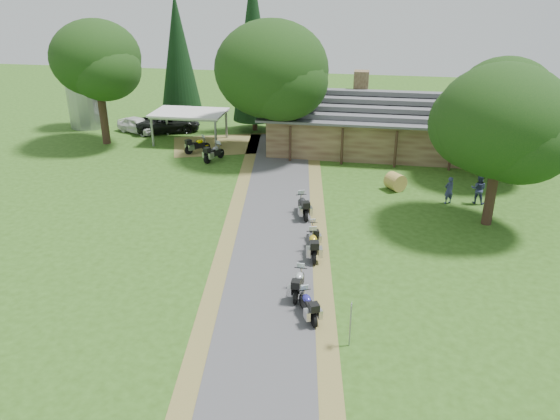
% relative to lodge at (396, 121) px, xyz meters
% --- Properties ---
extents(ground, '(120.00, 120.00, 0.00)m').
position_rel_lodge_xyz_m(ground, '(-6.00, -24.00, -2.45)').
color(ground, '#2B4D15').
rests_on(ground, ground).
extents(driveway, '(51.95, 51.95, 0.00)m').
position_rel_lodge_xyz_m(driveway, '(-6.50, -20.00, -2.45)').
color(driveway, '#414143').
rests_on(driveway, ground).
extents(lodge, '(21.40, 9.40, 4.90)m').
position_rel_lodge_xyz_m(lodge, '(0.00, 0.00, 0.00)').
color(lodge, brown).
rests_on(lodge, ground).
extents(silo, '(3.71, 3.71, 7.11)m').
position_rel_lodge_xyz_m(silo, '(-28.49, 2.57, 1.10)').
color(silo, gray).
rests_on(silo, ground).
extents(carport, '(6.16, 4.14, 2.65)m').
position_rel_lodge_xyz_m(carport, '(-17.33, -0.73, -1.12)').
color(carport, silver).
rests_on(carport, ground).
extents(car_white_sedan, '(4.31, 5.87, 1.80)m').
position_rel_lodge_xyz_m(car_white_sedan, '(-23.04, 1.24, -1.55)').
color(car_white_sedan, white).
rests_on(car_white_sedan, ground).
extents(car_dark_suv, '(5.07, 6.86, 2.42)m').
position_rel_lodge_xyz_m(car_dark_suv, '(-20.42, 2.04, -1.24)').
color(car_dark_suv, black).
rests_on(car_dark_suv, ground).
extents(motorcycle_row_a, '(1.35, 1.91, 1.25)m').
position_rel_lodge_xyz_m(motorcycle_row_a, '(-3.97, -25.06, -1.82)').
color(motorcycle_row_a, '#2A2798').
rests_on(motorcycle_row_a, ground).
extents(motorcycle_row_b, '(0.67, 1.93, 1.31)m').
position_rel_lodge_xyz_m(motorcycle_row_b, '(-4.62, -23.35, -1.80)').
color(motorcycle_row_b, '#A8ACB1').
rests_on(motorcycle_row_b, ground).
extents(motorcycle_row_c, '(1.05, 2.17, 1.42)m').
position_rel_lodge_xyz_m(motorcycle_row_c, '(-4.39, -19.61, -1.74)').
color(motorcycle_row_c, gold).
rests_on(motorcycle_row_c, ground).
extents(motorcycle_row_d, '(0.95, 1.76, 1.15)m').
position_rel_lodge_xyz_m(motorcycle_row_d, '(-4.56, -17.96, -1.88)').
color(motorcycle_row_d, orange).
rests_on(motorcycle_row_d, ground).
extents(motorcycle_row_e, '(1.33, 2.19, 1.43)m').
position_rel_lodge_xyz_m(motorcycle_row_e, '(-5.60, -14.64, -1.74)').
color(motorcycle_row_e, black).
rests_on(motorcycle_row_e, ground).
extents(motorcycle_carport_a, '(1.87, 1.91, 1.38)m').
position_rel_lodge_xyz_m(motorcycle_carport_a, '(-15.80, -3.61, -1.76)').
color(motorcycle_carport_a, '#D1CC00').
rests_on(motorcycle_carport_a, ground).
extents(motorcycle_carport_b, '(1.43, 2.19, 1.43)m').
position_rel_lodge_xyz_m(motorcycle_carport_b, '(-13.88, -5.37, -1.74)').
color(motorcycle_carport_b, gray).
rests_on(motorcycle_carport_b, ground).
extents(person_a, '(0.72, 0.66, 2.08)m').
position_rel_lodge_xyz_m(person_a, '(3.24, -11.07, -1.41)').
color(person_a, navy).
rests_on(person_a, ground).
extents(person_b, '(0.75, 0.63, 2.25)m').
position_rel_lodge_xyz_m(person_b, '(5.08, -10.73, -1.32)').
color(person_b, navy).
rests_on(person_b, ground).
extents(hay_bale, '(1.59, 1.58, 1.18)m').
position_rel_lodge_xyz_m(hay_bale, '(-0.03, -9.28, -1.86)').
color(hay_bale, olive).
rests_on(hay_bale, ground).
extents(sign_post, '(0.35, 0.06, 1.96)m').
position_rel_lodge_xyz_m(sign_post, '(-2.11, -26.73, -1.47)').
color(sign_post, gray).
rests_on(sign_post, ground).
extents(oak_lodge_left, '(8.73, 8.73, 10.95)m').
position_rel_lodge_xyz_m(oak_lodge_left, '(-9.69, -3.07, 3.03)').
color(oak_lodge_left, black).
rests_on(oak_lodge_left, ground).
extents(oak_lodge_right, '(6.58, 6.58, 9.18)m').
position_rel_lodge_xyz_m(oak_lodge_right, '(6.96, -5.52, 2.14)').
color(oak_lodge_right, black).
rests_on(oak_lodge_right, ground).
extents(oak_driveway, '(7.37, 7.37, 9.92)m').
position_rel_lodge_xyz_m(oak_driveway, '(5.17, -13.87, 2.51)').
color(oak_driveway, black).
rests_on(oak_driveway, ground).
extents(oak_silo, '(7.26, 7.26, 11.56)m').
position_rel_lodge_xyz_m(oak_silo, '(-24.34, -2.42, 3.33)').
color(oak_silo, black).
rests_on(oak_silo, ground).
extents(cedar_near, '(3.97, 3.97, 14.27)m').
position_rel_lodge_xyz_m(cedar_near, '(-12.66, 3.98, 4.69)').
color(cedar_near, black).
rests_on(cedar_near, ground).
extents(cedar_far, '(3.96, 3.96, 12.01)m').
position_rel_lodge_xyz_m(cedar_far, '(-20.46, 6.20, 3.56)').
color(cedar_far, black).
rests_on(cedar_far, ground).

